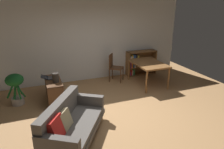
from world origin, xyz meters
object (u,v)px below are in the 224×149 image
Objects in this scene: media_console at (54,91)px; dining_table at (148,65)px; open_laptop at (49,77)px; potted_floor_plant at (15,85)px; bookshelf at (139,62)px; desk_speaker at (56,78)px; dining_chair_near at (114,66)px; fabric_couch at (70,122)px.

media_console is 3.06m from dining_table.
media_console is at bearing -66.65° from open_laptop.
potted_floor_plant is at bearing 171.77° from media_console.
dining_table is (3.99, -0.03, 0.13)m from potted_floor_plant.
bookshelf reaches higher than potted_floor_plant.
bookshelf reaches higher than open_laptop.
bookshelf reaches higher than media_console.
desk_speaker is 2.29m from dining_chair_near.
dining_table is 1.16m from dining_chair_near.
fabric_couch is at bearing -88.04° from desk_speaker.
dining_chair_near reaches higher than bookshelf.
potted_floor_plant is at bearing 163.18° from desk_speaker.
desk_speaker is 2.99m from dining_table.
dining_table is 1.38× the size of dining_chair_near.
fabric_couch reaches higher than open_laptop.
desk_speaker is at bearing -71.43° from media_console.
desk_speaker reaches higher than media_console.
media_console is 2.46× the size of open_laptop.
dining_table is 1.07m from bookshelf.
dining_chair_near is at bearing 15.59° from open_laptop.
desk_speaker is at bearing -154.63° from dining_chair_near.
fabric_couch is 1.43× the size of dining_table.
bookshelf is at bearing 13.35° from potted_floor_plant.
fabric_couch is 4.32m from bookshelf.
potted_floor_plant is at bearing -166.65° from bookshelf.
media_console is 3.44m from bookshelf.
dining_chair_near is at bearing 52.86° from fabric_couch.
fabric_couch is 3.33m from dining_chair_near.
fabric_couch is at bearing -127.14° from dining_chair_near.
desk_speaker is (-0.06, 1.67, 0.36)m from fabric_couch.
fabric_couch is 1.71m from desk_speaker.
dining_table is at bearing -101.61° from bookshelf.
potted_floor_plant reaches higher than media_console.
bookshelf is (3.19, 1.30, -0.28)m from desk_speaker.
fabric_couch is 1.84× the size of media_console.
fabric_couch is 1.84m from media_console.
fabric_couch is 1.97× the size of dining_chair_near.
dining_table is at bearing 5.26° from desk_speaker.
potted_floor_plant is (-0.96, 0.14, 0.26)m from media_console.
media_console is 0.78× the size of dining_table.
dining_chair_near is (2.12, 0.81, 0.24)m from media_console.
dining_table is at bearing -0.47° from potted_floor_plant.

